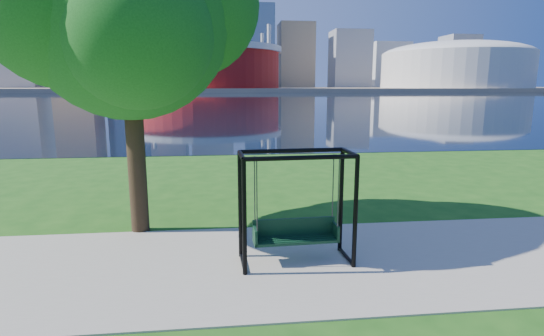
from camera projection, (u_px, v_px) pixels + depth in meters
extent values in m
plane|color=#1E5114|center=(261.00, 254.00, 8.21)|extent=(900.00, 900.00, 0.00)
cube|color=#9E937F|center=(263.00, 264.00, 7.72)|extent=(120.00, 4.00, 0.03)
cube|color=black|center=(226.00, 99.00, 107.72)|extent=(900.00, 180.00, 0.02)
cube|color=#937F60|center=(225.00, 89.00, 306.54)|extent=(900.00, 228.00, 2.00)
cylinder|color=maroon|center=(206.00, 68.00, 233.90)|extent=(80.00, 80.00, 22.00)
cylinder|color=silver|center=(206.00, 50.00, 232.09)|extent=(83.00, 83.00, 3.00)
cylinder|color=silver|center=(262.00, 61.00, 255.08)|extent=(2.00, 2.00, 32.00)
cylinder|color=silver|center=(151.00, 60.00, 247.88)|extent=(2.00, 2.00, 32.00)
cylinder|color=silver|center=(138.00, 56.00, 210.81)|extent=(2.00, 2.00, 32.00)
cylinder|color=silver|center=(269.00, 57.00, 218.01)|extent=(2.00, 2.00, 32.00)
cylinder|color=beige|center=(454.00, 71.00, 249.95)|extent=(84.00, 84.00, 20.00)
ellipsoid|color=beige|center=(456.00, 55.00, 248.24)|extent=(84.00, 84.00, 15.12)
cube|color=gray|center=(17.00, 41.00, 289.03)|extent=(28.00, 28.00, 62.00)
cube|color=#998466|center=(72.00, 20.00, 281.17)|extent=(26.00, 26.00, 88.00)
cube|color=slate|center=(126.00, 21.00, 308.18)|extent=(30.00, 24.00, 95.00)
cube|color=gray|center=(166.00, 35.00, 294.14)|extent=(24.00, 24.00, 72.00)
cube|color=silver|center=(210.00, 35.00, 325.93)|extent=(32.00, 28.00, 80.00)
cube|color=slate|center=(258.00, 47.00, 307.47)|extent=(22.00, 22.00, 58.00)
cube|color=#998466|center=(296.00, 56.00, 326.33)|extent=(26.00, 26.00, 48.00)
cube|color=gray|center=(350.00, 59.00, 321.53)|extent=(28.00, 24.00, 42.00)
cube|color=silver|center=(388.00, 65.00, 350.86)|extent=(30.00, 26.00, 36.00)
cube|color=gray|center=(458.00, 62.00, 336.44)|extent=(24.00, 24.00, 40.00)
cube|color=#998466|center=(493.00, 68.00, 356.22)|extent=(26.00, 26.00, 32.00)
cylinder|color=black|center=(244.00, 219.00, 7.07)|extent=(0.08, 0.08, 2.03)
cylinder|color=black|center=(355.00, 214.00, 7.37)|extent=(0.08, 0.08, 2.03)
cylinder|color=black|center=(240.00, 206.00, 7.84)|extent=(0.08, 0.08, 2.03)
cylinder|color=black|center=(341.00, 202.00, 8.14)|extent=(0.08, 0.08, 2.03)
cylinder|color=black|center=(302.00, 158.00, 7.03)|extent=(1.94, 0.17, 0.08)
cylinder|color=black|center=(292.00, 151.00, 7.80)|extent=(1.94, 0.17, 0.08)
cylinder|color=black|center=(241.00, 155.00, 7.26)|extent=(0.12, 0.80, 0.08)
cylinder|color=black|center=(243.00, 263.00, 7.63)|extent=(0.10, 0.80, 0.06)
cylinder|color=black|center=(350.00, 153.00, 7.56)|extent=(0.12, 0.80, 0.08)
cylinder|color=black|center=(346.00, 256.00, 7.93)|extent=(0.10, 0.80, 0.06)
cube|color=black|center=(296.00, 240.00, 7.71)|extent=(1.56, 0.47, 0.05)
cube|color=black|center=(294.00, 227.00, 7.84)|extent=(1.54, 0.12, 0.34)
cube|color=black|center=(255.00, 236.00, 7.57)|extent=(0.06, 0.40, 0.30)
cube|color=black|center=(335.00, 231.00, 7.81)|extent=(0.06, 0.40, 0.30)
cylinder|color=#39393E|center=(257.00, 196.00, 7.27)|extent=(0.02, 0.02, 1.28)
cylinder|color=#39393E|center=(338.00, 193.00, 7.50)|extent=(0.02, 0.02, 1.28)
cylinder|color=#39393E|center=(255.00, 191.00, 7.59)|extent=(0.02, 0.02, 1.28)
cylinder|color=#39393E|center=(333.00, 188.00, 7.81)|extent=(0.02, 0.02, 1.28)
cylinder|color=black|center=(136.00, 145.00, 9.14)|extent=(0.39, 0.39, 3.90)
sphere|color=#185218|center=(128.00, 16.00, 8.63)|extent=(4.25, 4.25, 4.25)
sphere|color=#185218|center=(186.00, 4.00, 9.21)|extent=(3.19, 3.19, 3.19)
sphere|color=#185218|center=(66.00, 2.00, 8.14)|extent=(3.36, 3.36, 3.36)
sphere|color=#185218|center=(137.00, 33.00, 7.81)|extent=(2.83, 2.83, 2.83)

